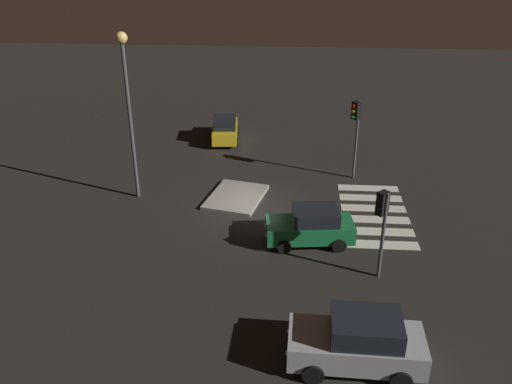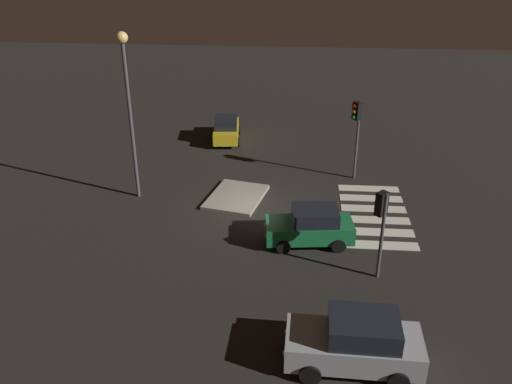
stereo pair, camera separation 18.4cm
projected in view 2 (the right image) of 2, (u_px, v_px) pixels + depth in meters
name	position (u px, v px, depth m)	size (l,w,h in m)	color
ground_plane	(256.00, 210.00, 27.00)	(80.00, 80.00, 0.00)	black
traffic_island	(236.00, 197.00, 28.08)	(3.95, 3.30, 0.18)	gray
car_yellow	(226.00, 129.00, 35.31)	(3.77, 1.98, 1.60)	gold
car_silver	(356.00, 343.00, 17.12)	(2.15, 4.41, 1.89)	#9EA0A5
car_green	(310.00, 226.00, 23.88)	(2.17, 4.02, 1.69)	#196B38
traffic_light_south	(381.00, 214.00, 20.76)	(0.54, 0.54, 3.74)	#47474C
traffic_light_east	(357.00, 121.00, 28.84)	(0.54, 0.53, 4.43)	#47474C
street_lamp	(128.00, 90.00, 25.88)	(0.56, 0.56, 8.41)	#47474C
crosswalk_near	(375.00, 214.00, 26.59)	(6.45, 3.20, 0.02)	silver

